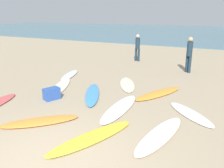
% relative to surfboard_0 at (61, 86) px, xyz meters
% --- Properties ---
extents(ground_plane, '(120.00, 120.00, 0.00)m').
position_rel_surfboard_0_xyz_m(ground_plane, '(3.10, -4.15, -0.03)').
color(ground_plane, tan).
extents(ocean_water, '(120.00, 40.00, 0.08)m').
position_rel_surfboard_0_xyz_m(ocean_water, '(3.10, 34.22, 0.01)').
color(ocean_water, slate).
rests_on(ocean_water, ground_plane).
extents(surfboard_0, '(1.58, 2.54, 0.06)m').
position_rel_surfboard_0_xyz_m(surfboard_0, '(0.00, 0.00, 0.00)').
color(surfboard_0, silver).
rests_on(surfboard_0, ground_plane).
extents(surfboard_1, '(0.75, 2.57, 0.08)m').
position_rel_surfboard_0_xyz_m(surfboard_1, '(3.16, -0.97, 0.01)').
color(surfboard_1, white).
rests_on(surfboard_1, ground_plane).
extents(surfboard_2, '(1.46, 2.40, 0.09)m').
position_rel_surfboard_0_xyz_m(surfboard_2, '(3.86, 0.95, 0.01)').
color(surfboard_2, '#F49D32').
rests_on(surfboard_2, ground_plane).
extents(surfboard_3, '(1.17, 2.18, 0.08)m').
position_rel_surfboard_0_xyz_m(surfboard_3, '(-0.79, 1.62, 0.01)').
color(surfboard_3, silver).
rests_on(surfboard_3, ground_plane).
extents(surfboard_4, '(1.66, 2.44, 0.09)m').
position_rel_surfboard_0_xyz_m(surfboard_4, '(1.69, -0.25, 0.01)').
color(surfboard_4, '#4395DD').
rests_on(surfboard_4, ground_plane).
extents(surfboard_5, '(1.37, 2.53, 0.08)m').
position_rel_surfboard_0_xyz_m(surfboard_5, '(3.36, -2.90, 0.01)').
color(surfboard_5, yellow).
rests_on(surfboard_5, ground_plane).
extents(surfboard_6, '(1.78, 1.74, 0.06)m').
position_rel_surfboard_0_xyz_m(surfboard_6, '(5.23, -0.37, -0.00)').
color(surfboard_6, silver).
rests_on(surfboard_6, ground_plane).
extents(surfboard_8, '(1.54, 2.22, 0.07)m').
position_rel_surfboard_0_xyz_m(surfboard_8, '(2.33, 1.51, 0.00)').
color(surfboard_8, '#F3EAC8').
rests_on(surfboard_8, ground_plane).
extents(surfboard_9, '(0.90, 2.43, 0.08)m').
position_rel_surfboard_0_xyz_m(surfboard_9, '(4.78, -2.02, 0.01)').
color(surfboard_9, white).
rests_on(surfboard_9, ground_plane).
extents(surfboard_10, '(1.88, 1.90, 0.08)m').
position_rel_surfboard_0_xyz_m(surfboard_10, '(1.62, -2.85, 0.01)').
color(surfboard_10, orange).
rests_on(surfboard_10, ground_plane).
extents(beachgoer_near, '(0.39, 0.39, 1.80)m').
position_rel_surfboard_0_xyz_m(beachgoer_near, '(4.19, 4.98, 0.98)').
color(beachgoer_near, '#1E3342').
rests_on(beachgoer_near, ground_plane).
extents(beachgoer_mid, '(0.34, 0.32, 1.68)m').
position_rel_surfboard_0_xyz_m(beachgoer_mid, '(0.77, 6.58, 0.90)').
color(beachgoer_mid, '#1E3342').
rests_on(beachgoer_mid, ground_plane).
extents(beach_cooler, '(0.51, 0.63, 0.41)m').
position_rel_surfboard_0_xyz_m(beach_cooler, '(0.66, -1.28, 0.17)').
color(beach_cooler, '#2D56B2').
rests_on(beach_cooler, ground_plane).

